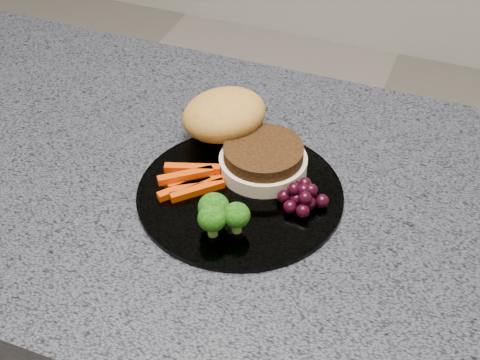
# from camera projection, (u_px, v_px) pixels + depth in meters

# --- Properties ---
(countertop) EXTENTS (1.20, 0.60, 0.04)m
(countertop) POSITION_uv_depth(u_px,v_px,m) (201.00, 192.00, 0.88)
(countertop) COLOR #4B4C55
(countertop) RESTS_ON island_cabinet
(plate) EXTENTS (0.26, 0.26, 0.01)m
(plate) POSITION_uv_depth(u_px,v_px,m) (240.00, 194.00, 0.84)
(plate) COLOR white
(plate) RESTS_ON countertop
(burger) EXTENTS (0.22, 0.19, 0.06)m
(burger) POSITION_uv_depth(u_px,v_px,m) (237.00, 133.00, 0.89)
(burger) COLOR beige
(burger) RESTS_ON plate
(carrot_sticks) EXTENTS (0.08, 0.08, 0.02)m
(carrot_sticks) POSITION_uv_depth(u_px,v_px,m) (191.00, 180.00, 0.84)
(carrot_sticks) COLOR #D23803
(carrot_sticks) RESTS_ON plate
(broccoli) EXTENTS (0.06, 0.05, 0.04)m
(broccoli) POSITION_uv_depth(u_px,v_px,m) (219.00, 213.00, 0.77)
(broccoli) COLOR #619235
(broccoli) RESTS_ON plate
(grape_bunch) EXTENTS (0.06, 0.06, 0.03)m
(grape_bunch) POSITION_uv_depth(u_px,v_px,m) (301.00, 196.00, 0.81)
(grape_bunch) COLOR black
(grape_bunch) RESTS_ON plate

